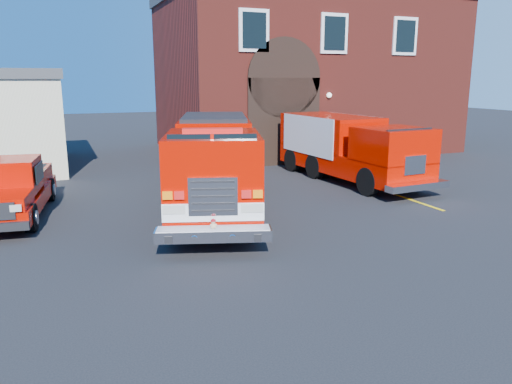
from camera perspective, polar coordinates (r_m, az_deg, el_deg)
name	(u,v)px	position (r m, az deg, el deg)	size (l,w,h in m)	color
ground	(239,230)	(13.40, -1.92, -4.37)	(100.00, 100.00, 0.00)	black
parking_stripe_near	(412,200)	(17.43, 17.39, -0.89)	(0.12, 3.00, 0.01)	yellow
parking_stripe_mid	(361,183)	(19.77, 11.93, 1.00)	(0.12, 3.00, 0.01)	yellow
parking_stripe_far	(323,170)	(22.27, 7.66, 2.48)	(0.12, 3.00, 0.01)	yellow
fire_station	(303,73)	(29.25, 5.37, 13.35)	(15.20, 10.20, 8.45)	maroon
fire_engine	(214,163)	(15.46, -4.78, 3.35)	(5.08, 9.27, 2.75)	black
pickup_truck	(9,189)	(16.16, -26.41, 0.30)	(2.59, 5.56, 1.75)	black
secondary_truck	(348,146)	(20.09, 10.51, 5.16)	(2.85, 7.79, 2.48)	black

